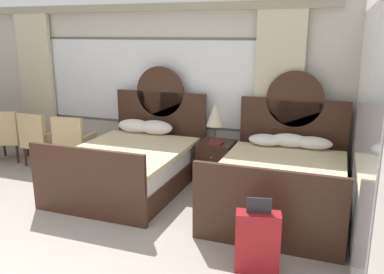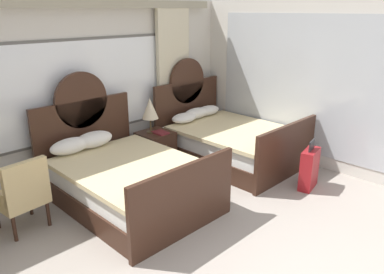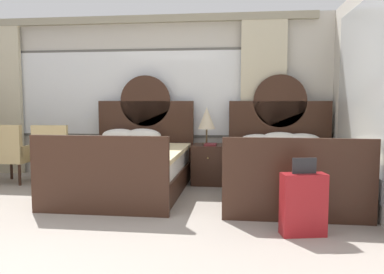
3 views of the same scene
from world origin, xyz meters
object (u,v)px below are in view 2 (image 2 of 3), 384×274
object	(u,v)px
bed_near_window	(126,178)
nightstand_between_beds	(156,149)
armchair_by_window_left	(22,193)
bed_near_mirror	(228,141)
table_lamp_on_nightstand	(150,109)
suitcase_on_floor	(309,169)
book_on_nightstand	(160,133)

from	to	relation	value
bed_near_window	nightstand_between_beds	world-z (taller)	bed_near_window
armchair_by_window_left	bed_near_window	bearing A→B (deg)	-13.72
nightstand_between_beds	armchair_by_window_left	world-z (taller)	armchair_by_window_left
bed_near_mirror	nightstand_between_beds	world-z (taller)	bed_near_mirror
bed_near_window	armchair_by_window_left	xyz separation A→B (m)	(-1.26, 0.31, 0.13)
table_lamp_on_nightstand	suitcase_on_floor	distance (m)	2.65
book_on_nightstand	armchair_by_window_left	size ratio (longest dim) A/B	0.28
book_on_nightstand	armchair_by_window_left	xyz separation A→B (m)	(-2.38, -0.27, -0.13)
bed_near_window	suitcase_on_floor	world-z (taller)	bed_near_window
armchair_by_window_left	suitcase_on_floor	size ratio (longest dim) A/B	1.23
nightstand_between_beds	table_lamp_on_nightstand	size ratio (longest dim) A/B	1.04
bed_near_window	table_lamp_on_nightstand	size ratio (longest dim) A/B	3.85
suitcase_on_floor	armchair_by_window_left	bearing A→B (deg)	151.54
nightstand_between_beds	book_on_nightstand	size ratio (longest dim) A/B	2.33
bed_near_mirror	nightstand_between_beds	xyz separation A→B (m)	(-1.09, 0.68, -0.05)
armchair_by_window_left	suitcase_on_floor	world-z (taller)	armchair_by_window_left
bed_near_window	armchair_by_window_left	bearing A→B (deg)	166.28
table_lamp_on_nightstand	book_on_nightstand	world-z (taller)	table_lamp_on_nightstand
table_lamp_on_nightstand	armchair_by_window_left	distance (m)	2.40
armchair_by_window_left	nightstand_between_beds	bearing A→B (deg)	8.96
nightstand_between_beds	table_lamp_on_nightstand	xyz separation A→B (m)	(-0.05, 0.05, 0.71)
bed_near_window	table_lamp_on_nightstand	bearing A→B (deg)	34.97
armchair_by_window_left	suitcase_on_floor	bearing A→B (deg)	-28.46
table_lamp_on_nightstand	nightstand_between_beds	bearing A→B (deg)	-48.91
bed_near_window	armchair_by_window_left	size ratio (longest dim) A/B	2.43
bed_near_mirror	suitcase_on_floor	xyz separation A→B (m)	(-0.00, -1.56, -0.05)
table_lamp_on_nightstand	bed_near_window	bearing A→B (deg)	-145.03
book_on_nightstand	suitcase_on_floor	size ratio (longest dim) A/B	0.35
table_lamp_on_nightstand	armchair_by_window_left	bearing A→B (deg)	-169.55
bed_near_mirror	armchair_by_window_left	bearing A→B (deg)	174.91
nightstand_between_beds	table_lamp_on_nightstand	world-z (taller)	table_lamp_on_nightstand
bed_near_mirror	suitcase_on_floor	world-z (taller)	bed_near_mirror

